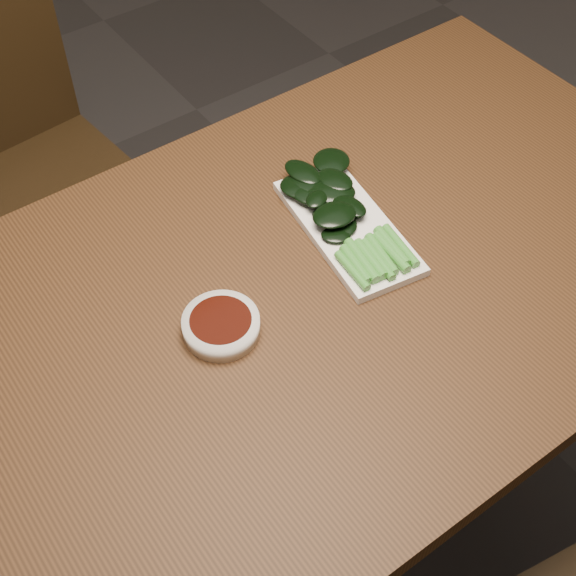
{
  "coord_description": "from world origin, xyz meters",
  "views": [
    {
      "loc": [
        -0.47,
        -0.61,
        1.65
      ],
      "look_at": [
        -0.03,
        0.0,
        0.76
      ],
      "focal_mm": 50.0,
      "sensor_mm": 36.0,
      "label": 1
    }
  ],
  "objects_px": {
    "chair_far": "(16,167)",
    "sauce_bowl": "(221,325)",
    "table": "(305,315)",
    "gai_lan": "(336,207)",
    "serving_plate": "(348,227)"
  },
  "relations": [
    {
      "from": "chair_far",
      "to": "serving_plate",
      "type": "distance_m",
      "value": 0.86
    },
    {
      "from": "table",
      "to": "chair_far",
      "type": "height_order",
      "value": "chair_far"
    },
    {
      "from": "table",
      "to": "sauce_bowl",
      "type": "bearing_deg",
      "value": 179.57
    },
    {
      "from": "sauce_bowl",
      "to": "gai_lan",
      "type": "bearing_deg",
      "value": 17.46
    },
    {
      "from": "sauce_bowl",
      "to": "gai_lan",
      "type": "relative_size",
      "value": 0.37
    },
    {
      "from": "chair_far",
      "to": "sauce_bowl",
      "type": "xyz_separation_m",
      "value": [
        0.03,
        -0.82,
        0.28
      ]
    },
    {
      "from": "serving_plate",
      "to": "sauce_bowl",
      "type": "bearing_deg",
      "value": -169.02
    },
    {
      "from": "sauce_bowl",
      "to": "serving_plate",
      "type": "relative_size",
      "value": 0.37
    },
    {
      "from": "serving_plate",
      "to": "chair_far",
      "type": "bearing_deg",
      "value": 111.05
    },
    {
      "from": "gai_lan",
      "to": "serving_plate",
      "type": "bearing_deg",
      "value": -89.97
    },
    {
      "from": "chair_far",
      "to": "sauce_bowl",
      "type": "distance_m",
      "value": 0.86
    },
    {
      "from": "chair_far",
      "to": "gai_lan",
      "type": "xyz_separation_m",
      "value": [
        0.29,
        -0.73,
        0.29
      ]
    },
    {
      "from": "chair_far",
      "to": "serving_plate",
      "type": "xyz_separation_m",
      "value": [
        0.29,
        -0.76,
        0.27
      ]
    },
    {
      "from": "chair_far",
      "to": "sauce_bowl",
      "type": "height_order",
      "value": "chair_far"
    },
    {
      "from": "sauce_bowl",
      "to": "table",
      "type": "bearing_deg",
      "value": -0.43
    }
  ]
}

